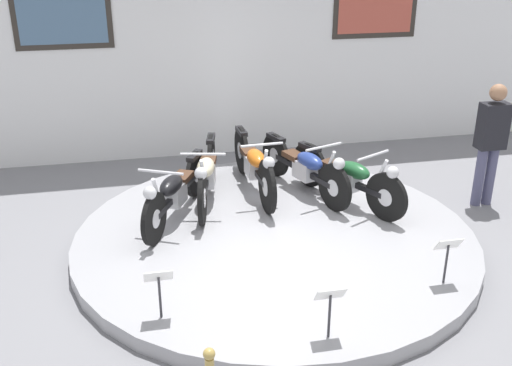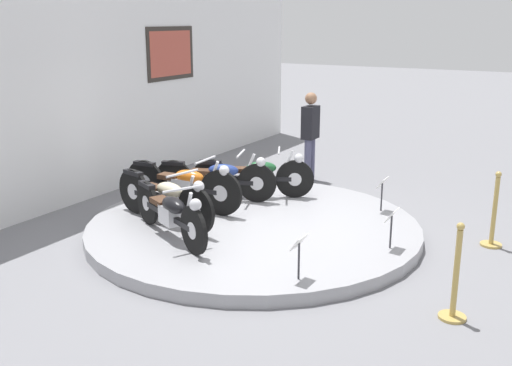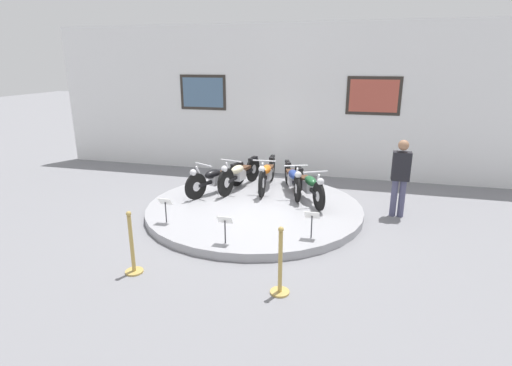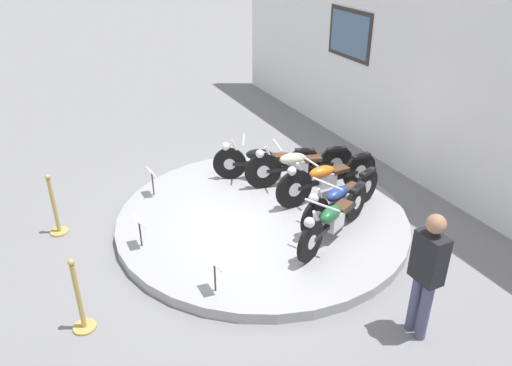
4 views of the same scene
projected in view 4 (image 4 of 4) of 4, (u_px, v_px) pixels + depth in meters
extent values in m
plane|color=slate|center=(262.00, 222.00, 8.13)|extent=(60.00, 60.00, 0.00)
cylinder|color=#99999E|center=(262.00, 218.00, 8.09)|extent=(4.65, 4.65, 0.16)
cube|color=white|center=(437.00, 72.00, 8.46)|extent=(14.00, 0.20, 4.16)
cube|color=#2D2823|center=(350.00, 34.00, 10.22)|extent=(1.40, 0.02, 1.00)
cube|color=slate|center=(349.00, 34.00, 10.22)|extent=(1.24, 0.02, 0.84)
cylinder|color=black|center=(230.00, 164.00, 9.02)|extent=(0.32, 0.57, 0.61)
cylinder|color=silver|center=(230.00, 164.00, 9.02)|extent=(0.15, 0.22, 0.21)
cylinder|color=black|center=(304.00, 164.00, 9.02)|extent=(0.32, 0.57, 0.61)
cylinder|color=silver|center=(304.00, 164.00, 9.02)|extent=(0.15, 0.22, 0.21)
cube|color=black|center=(267.00, 164.00, 9.02)|extent=(0.61, 1.14, 0.07)
cube|color=silver|center=(265.00, 163.00, 9.01)|extent=(0.32, 0.38, 0.24)
ellipsoid|color=black|center=(259.00, 155.00, 8.93)|extent=(0.41, 0.53, 0.20)
cube|color=#472D1E|center=(279.00, 157.00, 8.95)|extent=(0.32, 0.38, 0.07)
cube|color=black|center=(305.00, 151.00, 8.90)|extent=(0.25, 0.37, 0.06)
cylinder|color=silver|center=(238.00, 154.00, 8.92)|extent=(0.15, 0.24, 0.54)
cylinder|color=silver|center=(244.00, 140.00, 8.80)|extent=(0.50, 0.27, 0.03)
sphere|color=silver|center=(226.00, 146.00, 8.86)|extent=(0.15, 0.15, 0.15)
cylinder|color=black|center=(263.00, 171.00, 8.69)|extent=(0.20, 0.65, 0.66)
cylinder|color=silver|center=(263.00, 171.00, 8.69)|extent=(0.11, 0.24, 0.23)
cylinder|color=black|center=(336.00, 163.00, 8.97)|extent=(0.20, 0.65, 0.66)
cylinder|color=silver|center=(336.00, 163.00, 8.97)|extent=(0.11, 0.24, 0.23)
cube|color=black|center=(300.00, 167.00, 8.83)|extent=(0.34, 1.23, 0.07)
cube|color=silver|center=(298.00, 166.00, 8.81)|extent=(0.26, 0.36, 0.24)
ellipsoid|color=beige|center=(293.00, 159.00, 8.72)|extent=(0.32, 0.52, 0.20)
cube|color=#472D1E|center=(312.00, 159.00, 8.81)|extent=(0.26, 0.36, 0.07)
cube|color=black|center=(337.00, 149.00, 8.84)|extent=(0.18, 0.37, 0.06)
cylinder|color=silver|center=(271.00, 160.00, 8.62)|extent=(0.10, 0.25, 0.54)
cylinder|color=silver|center=(278.00, 146.00, 8.52)|extent=(0.53, 0.15, 0.03)
sphere|color=silver|center=(260.00, 154.00, 8.51)|extent=(0.15, 0.15, 0.15)
cylinder|color=black|center=(294.00, 189.00, 8.09)|extent=(0.09, 0.68, 0.68)
cylinder|color=silver|center=(294.00, 189.00, 8.09)|extent=(0.08, 0.24, 0.24)
cylinder|color=black|center=(359.00, 171.00, 8.67)|extent=(0.09, 0.68, 0.68)
cylinder|color=silver|center=(359.00, 171.00, 8.67)|extent=(0.08, 0.24, 0.24)
cube|color=black|center=(328.00, 180.00, 8.38)|extent=(0.13, 1.24, 0.07)
cube|color=silver|center=(326.00, 179.00, 8.35)|extent=(0.22, 0.33, 0.24)
ellipsoid|color=#D16619|center=(322.00, 172.00, 8.23)|extent=(0.24, 0.49, 0.20)
cube|color=#472D1E|center=(339.00, 169.00, 8.41)|extent=(0.22, 0.33, 0.07)
cube|color=black|center=(361.00, 156.00, 8.54)|extent=(0.12, 0.36, 0.06)
cylinder|color=silver|center=(302.00, 176.00, 8.06)|extent=(0.06, 0.25, 0.54)
cylinder|color=silver|center=(309.00, 160.00, 7.98)|extent=(0.54, 0.06, 0.03)
sphere|color=silver|center=(292.00, 171.00, 7.90)|extent=(0.15, 0.15, 0.15)
cylinder|color=black|center=(315.00, 217.00, 7.40)|extent=(0.25, 0.59, 0.61)
cylinder|color=silver|center=(315.00, 217.00, 7.40)|extent=(0.13, 0.22, 0.21)
cylinder|color=black|center=(366.00, 186.00, 8.25)|extent=(0.25, 0.59, 0.61)
cylinder|color=silver|center=(366.00, 186.00, 8.25)|extent=(0.13, 0.22, 0.21)
cube|color=black|center=(342.00, 201.00, 7.82)|extent=(0.47, 1.20, 0.07)
cube|color=silver|center=(340.00, 201.00, 7.79)|extent=(0.29, 0.37, 0.24)
ellipsoid|color=navy|center=(337.00, 194.00, 7.65)|extent=(0.37, 0.53, 0.20)
cube|color=#472D1E|center=(351.00, 188.00, 7.90)|extent=(0.29, 0.37, 0.07)
cube|color=black|center=(368.00, 172.00, 8.13)|extent=(0.21, 0.37, 0.06)
cylinder|color=silver|center=(322.00, 202.00, 7.40)|extent=(0.12, 0.25, 0.54)
cylinder|color=silver|center=(328.00, 184.00, 7.34)|extent=(0.52, 0.21, 0.03)
sphere|color=silver|center=(314.00, 198.00, 7.20)|extent=(0.15, 0.15, 0.15)
cylinder|color=black|center=(310.00, 242.00, 6.83)|extent=(0.32, 0.57, 0.61)
cylinder|color=silver|center=(310.00, 242.00, 6.83)|extent=(0.15, 0.22, 0.21)
cylinder|color=black|center=(356.00, 202.00, 7.78)|extent=(0.32, 0.57, 0.61)
cylinder|color=silver|center=(356.00, 202.00, 7.78)|extent=(0.15, 0.22, 0.21)
cube|color=black|center=(335.00, 221.00, 7.31)|extent=(0.62, 1.14, 0.07)
cube|color=silver|center=(333.00, 221.00, 7.27)|extent=(0.32, 0.38, 0.24)
ellipsoid|color=#1E562D|center=(331.00, 214.00, 7.13)|extent=(0.41, 0.53, 0.20)
cube|color=#472D1E|center=(343.00, 206.00, 7.40)|extent=(0.32, 0.38, 0.07)
cube|color=black|center=(357.00, 188.00, 7.66)|extent=(0.25, 0.37, 0.06)
cylinder|color=silver|center=(317.00, 225.00, 6.84)|extent=(0.15, 0.24, 0.54)
cylinder|color=silver|center=(322.00, 205.00, 6.80)|extent=(0.50, 0.27, 0.03)
sphere|color=silver|center=(309.00, 222.00, 6.63)|extent=(0.15, 0.15, 0.15)
cylinder|color=#333338|center=(153.00, 184.00, 8.52)|extent=(0.02, 0.02, 0.42)
cube|color=white|center=(152.00, 172.00, 8.42)|extent=(0.26, 0.11, 0.15)
cylinder|color=#333338|center=(140.00, 233.00, 7.18)|extent=(0.02, 0.02, 0.42)
cube|color=white|center=(139.00, 220.00, 7.08)|extent=(0.26, 0.11, 0.15)
cylinder|color=#333338|center=(215.00, 277.00, 6.30)|extent=(0.02, 0.02, 0.42)
cube|color=white|center=(214.00, 263.00, 6.19)|extent=(0.26, 0.11, 0.15)
cylinder|color=#4C4C6B|center=(415.00, 303.00, 5.85)|extent=(0.13, 0.13, 0.80)
cylinder|color=#4C4C6B|center=(424.00, 311.00, 5.72)|extent=(0.13, 0.13, 0.80)
cube|color=black|center=(429.00, 258.00, 5.45)|extent=(0.36, 0.22, 0.60)
sphere|color=#9E7051|center=(436.00, 224.00, 5.25)|extent=(0.22, 0.22, 0.22)
cylinder|color=tan|center=(60.00, 232.00, 7.87)|extent=(0.28, 0.28, 0.03)
cylinder|color=tan|center=(54.00, 206.00, 7.65)|extent=(0.06, 0.06, 0.95)
sphere|color=tan|center=(48.00, 177.00, 7.41)|extent=(0.08, 0.08, 0.08)
cylinder|color=tan|center=(85.00, 327.00, 6.03)|extent=(0.28, 0.28, 0.03)
cylinder|color=tan|center=(79.00, 297.00, 5.81)|extent=(0.06, 0.06, 0.95)
sphere|color=tan|center=(71.00, 262.00, 5.57)|extent=(0.08, 0.08, 0.08)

